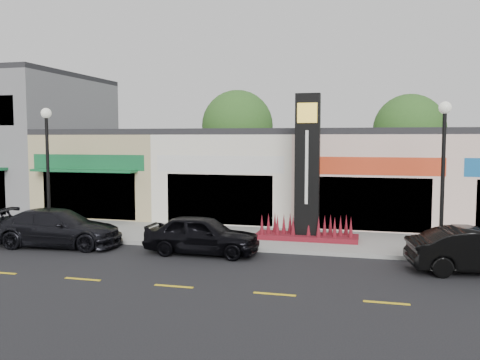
{
  "coord_description": "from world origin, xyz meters",
  "views": [
    {
      "loc": [
        5.52,
        -16.61,
        4.34
      ],
      "look_at": [
        0.2,
        4.0,
        2.57
      ],
      "focal_mm": 38.0,
      "sensor_mm": 36.0,
      "label": 1
    }
  ],
  "objects_px": {
    "car_black_sedan": "(202,235)",
    "lamp_west_near": "(48,158)",
    "pylon_sign": "(307,188)",
    "car_black_conv": "(479,251)",
    "car_dark_sedan": "(58,228)",
    "lamp_east_near": "(443,163)"
  },
  "relations": [
    {
      "from": "pylon_sign",
      "to": "car_black_conv",
      "type": "bearing_deg",
      "value": -29.62
    },
    {
      "from": "pylon_sign",
      "to": "car_black_conv",
      "type": "distance_m",
      "value": 7.01
    },
    {
      "from": "pylon_sign",
      "to": "car_dark_sedan",
      "type": "distance_m",
      "value": 10.19
    },
    {
      "from": "lamp_west_near",
      "to": "car_black_sedan",
      "type": "xyz_separation_m",
      "value": [
        7.46,
        -1.33,
        -2.74
      ]
    },
    {
      "from": "car_black_conv",
      "to": "pylon_sign",
      "type": "bearing_deg",
      "value": 50.66
    },
    {
      "from": "lamp_west_near",
      "to": "car_black_conv",
      "type": "height_order",
      "value": "lamp_west_near"
    },
    {
      "from": "car_black_conv",
      "to": "car_dark_sedan",
      "type": "bearing_deg",
      "value": 79.52
    },
    {
      "from": "lamp_west_near",
      "to": "car_black_conv",
      "type": "bearing_deg",
      "value": -5.67
    },
    {
      "from": "lamp_east_near",
      "to": "pylon_sign",
      "type": "relative_size",
      "value": 0.91
    },
    {
      "from": "lamp_west_near",
      "to": "car_black_conv",
      "type": "xyz_separation_m",
      "value": [
        16.95,
        -1.68,
        -2.75
      ]
    },
    {
      "from": "car_black_sedan",
      "to": "lamp_west_near",
      "type": "bearing_deg",
      "value": 80.27
    },
    {
      "from": "lamp_east_near",
      "to": "car_black_conv",
      "type": "xyz_separation_m",
      "value": [
        0.95,
        -1.68,
        -2.75
      ]
    },
    {
      "from": "pylon_sign",
      "to": "car_black_sedan",
      "type": "height_order",
      "value": "pylon_sign"
    },
    {
      "from": "lamp_east_near",
      "to": "car_dark_sedan",
      "type": "bearing_deg",
      "value": -174.21
    },
    {
      "from": "lamp_east_near",
      "to": "lamp_west_near",
      "type": "bearing_deg",
      "value": 180.0
    },
    {
      "from": "pylon_sign",
      "to": "car_black_sedan",
      "type": "distance_m",
      "value": 4.9
    },
    {
      "from": "lamp_east_near",
      "to": "car_black_sedan",
      "type": "bearing_deg",
      "value": -171.12
    },
    {
      "from": "car_dark_sedan",
      "to": "car_black_conv",
      "type": "relative_size",
      "value": 1.17
    },
    {
      "from": "car_dark_sedan",
      "to": "car_black_conv",
      "type": "height_order",
      "value": "car_dark_sedan"
    },
    {
      "from": "lamp_west_near",
      "to": "car_dark_sedan",
      "type": "distance_m",
      "value": 3.42
    },
    {
      "from": "car_dark_sedan",
      "to": "car_black_sedan",
      "type": "distance_m",
      "value": 6.03
    },
    {
      "from": "lamp_east_near",
      "to": "car_dark_sedan",
      "type": "distance_m",
      "value": 14.89
    }
  ]
}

